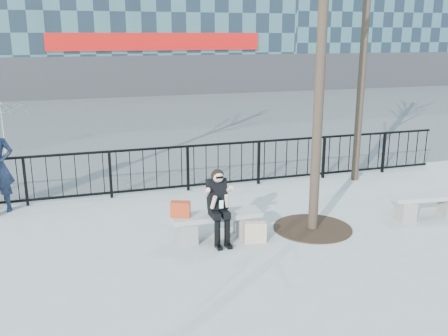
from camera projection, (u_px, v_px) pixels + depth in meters
name	position (u px, v px, depth m)	size (l,w,h in m)	color
ground	(216.00, 238.00, 9.12)	(120.00, 120.00, 0.00)	#989893
street_surface	(122.00, 116.00, 22.93)	(60.00, 23.00, 0.01)	#474747
railing	(180.00, 169.00, 11.74)	(14.00, 0.06, 1.10)	black
tree_grate	(312.00, 228.00, 9.58)	(1.50, 1.50, 0.02)	black
bench_main	(216.00, 223.00, 9.04)	(1.65, 0.46, 0.49)	slate
bench_second	(428.00, 203.00, 10.15)	(1.60, 0.45, 0.47)	slate
seated_woman	(219.00, 207.00, 8.80)	(0.50, 0.64, 1.34)	black
handbag	(180.00, 209.00, 8.78)	(0.34, 0.16, 0.28)	#B03115
shopping_bag	(255.00, 232.00, 8.93)	(0.39, 0.14, 0.37)	beige
vendor_umbrella	(3.00, 130.00, 14.77)	(1.92, 1.96, 1.76)	yellow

